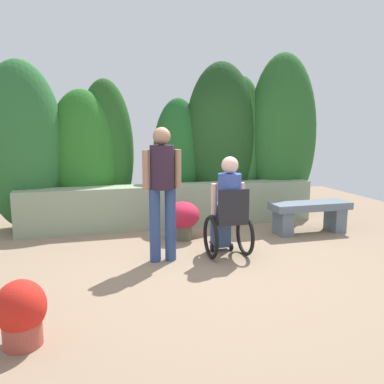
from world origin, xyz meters
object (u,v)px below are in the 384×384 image
stone_bench (310,213)px  person_standing_companion (162,185)px  person_in_wheelchair (228,210)px  flower_pot_purple_near (21,313)px  flower_pot_terracotta_by_wall (182,218)px

stone_bench → person_standing_companion: person_standing_companion is taller
person_in_wheelchair → flower_pot_purple_near: (-2.31, -1.62, -0.35)m
flower_pot_purple_near → flower_pot_terracotta_by_wall: bearing=53.0°
flower_pot_terracotta_by_wall → flower_pot_purple_near: bearing=-127.0°
person_in_wheelchair → flower_pot_purple_near: person_in_wheelchair is taller
person_standing_companion → flower_pot_terracotta_by_wall: (0.47, 0.88, -0.65)m
stone_bench → person_in_wheelchair: (-1.69, -0.74, 0.30)m
person_in_wheelchair → person_standing_companion: (-0.86, 0.05, 0.36)m
person_in_wheelchair → person_standing_companion: person_standing_companion is taller
stone_bench → person_standing_companion: bearing=-157.3°
stone_bench → flower_pot_purple_near: 4.64m
stone_bench → person_in_wheelchair: bearing=-148.9°
flower_pot_terracotta_by_wall → stone_bench: bearing=-5.2°
person_standing_companion → flower_pot_purple_near: (-1.45, -1.66, -0.71)m
flower_pot_purple_near → flower_pot_terracotta_by_wall: 3.19m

